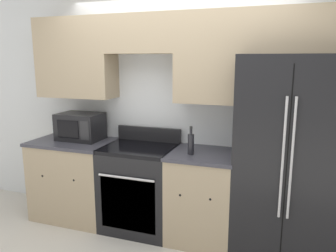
{
  "coord_description": "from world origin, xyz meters",
  "views": [
    {
      "loc": [
        1.08,
        -2.8,
        1.85
      ],
      "look_at": [
        0.0,
        0.31,
        1.18
      ],
      "focal_mm": 35.0,
      "sensor_mm": 36.0,
      "label": 1
    }
  ],
  "objects_px": {
    "oven_range": "(140,187)",
    "refrigerator": "(286,157)",
    "bottle": "(191,143)",
    "microwave": "(80,126)"
  },
  "relations": [
    {
      "from": "oven_range",
      "to": "refrigerator",
      "type": "height_order",
      "value": "refrigerator"
    },
    {
      "from": "refrigerator",
      "to": "bottle",
      "type": "xyz_separation_m",
      "value": [
        -0.89,
        -0.15,
        0.1
      ]
    },
    {
      "from": "refrigerator",
      "to": "oven_range",
      "type": "bearing_deg",
      "value": -177.88
    },
    {
      "from": "oven_range",
      "to": "microwave",
      "type": "distance_m",
      "value": 1.0
    },
    {
      "from": "bottle",
      "to": "microwave",
      "type": "bearing_deg",
      "value": 172.89
    },
    {
      "from": "refrigerator",
      "to": "microwave",
      "type": "bearing_deg",
      "value": 179.37
    },
    {
      "from": "oven_range",
      "to": "microwave",
      "type": "bearing_deg",
      "value": 174.12
    },
    {
      "from": "microwave",
      "to": "bottle",
      "type": "xyz_separation_m",
      "value": [
        1.38,
        -0.17,
        -0.04
      ]
    },
    {
      "from": "refrigerator",
      "to": "microwave",
      "type": "xyz_separation_m",
      "value": [
        -2.27,
        0.02,
        0.14
      ]
    },
    {
      "from": "oven_range",
      "to": "microwave",
      "type": "xyz_separation_m",
      "value": [
        -0.78,
        0.08,
        0.62
      ]
    }
  ]
}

